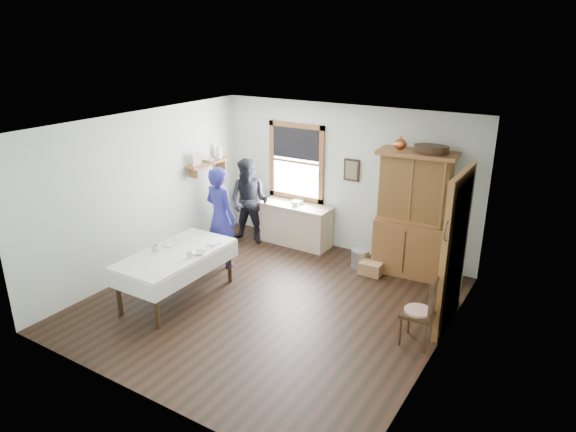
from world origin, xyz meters
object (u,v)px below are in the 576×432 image
(china_hutch, at_px, (412,214))
(pail, at_px, (360,258))
(dining_table, at_px, (177,275))
(spindle_chair, at_px, (419,310))
(figure_dark, at_px, (249,205))
(work_counter, at_px, (296,224))
(wicker_basket, at_px, (371,268))
(woman_blue, at_px, (221,221))

(china_hutch, xyz_separation_m, pail, (-0.79, -0.24, -0.89))
(dining_table, relative_size, spindle_chair, 1.92)
(china_hutch, distance_m, figure_dark, 3.11)
(china_hutch, height_order, spindle_chair, china_hutch)
(work_counter, distance_m, pail, 1.54)
(wicker_basket, bearing_deg, woman_blue, -157.27)
(china_hutch, bearing_deg, woman_blue, -158.95)
(pail, relative_size, wicker_basket, 0.86)
(pail, height_order, wicker_basket, pail)
(spindle_chair, distance_m, woman_blue, 3.76)
(wicker_basket, bearing_deg, work_counter, 165.02)
(china_hutch, height_order, woman_blue, china_hutch)
(wicker_basket, xyz_separation_m, figure_dark, (-2.57, 0.08, 0.66))
(china_hutch, bearing_deg, dining_table, -140.33)
(pail, height_order, figure_dark, figure_dark)
(figure_dark, bearing_deg, woman_blue, -91.46)
(figure_dark, bearing_deg, china_hutch, -5.02)
(china_hutch, xyz_separation_m, dining_table, (-2.74, -2.69, -0.68))
(work_counter, xyz_separation_m, spindle_chair, (3.08, -2.04, 0.09))
(work_counter, distance_m, dining_table, 2.80)
(work_counter, relative_size, woman_blue, 0.85)
(china_hutch, bearing_deg, spindle_chair, -72.51)
(china_hutch, bearing_deg, wicker_basket, -146.43)
(work_counter, distance_m, figure_dark, 0.97)
(dining_table, bearing_deg, spindle_chair, 11.47)
(pail, xyz_separation_m, figure_dark, (-2.29, -0.08, 0.61))
(work_counter, xyz_separation_m, pail, (1.49, -0.31, -0.24))
(spindle_chair, relative_size, pail, 3.05)
(woman_blue, bearing_deg, dining_table, 105.93)
(spindle_chair, xyz_separation_m, woman_blue, (-3.70, 0.57, 0.33))
(china_hutch, bearing_deg, pail, -168.10)
(dining_table, xyz_separation_m, woman_blue, (-0.15, 1.29, 0.45))
(work_counter, bearing_deg, pail, -10.82)
(pail, xyz_separation_m, wicker_basket, (0.28, -0.17, -0.05))
(dining_table, bearing_deg, wicker_basket, 45.69)
(china_hutch, height_order, wicker_basket, china_hutch)
(figure_dark, bearing_deg, wicker_basket, -12.79)
(spindle_chair, height_order, figure_dark, figure_dark)
(spindle_chair, bearing_deg, dining_table, -171.19)
(china_hutch, distance_m, dining_table, 3.90)
(china_hutch, xyz_separation_m, wicker_basket, (-0.51, -0.40, -0.95))
(work_counter, height_order, wicker_basket, work_counter)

